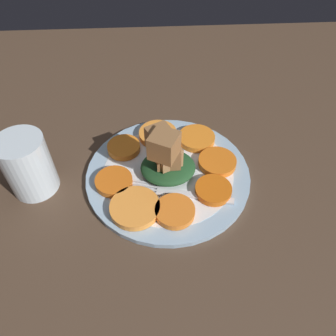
{
  "coord_description": "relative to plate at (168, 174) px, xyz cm",
  "views": [
    {
      "loc": [
        -2.3,
        -38.55,
        46.69
      ],
      "look_at": [
        0.0,
        0.0,
        4.1
      ],
      "focal_mm": 35.0,
      "sensor_mm": 36.0,
      "label": 1
    }
  ],
  "objects": [
    {
      "name": "carrot_slice_2",
      "position": [
        -9.42,
        -2.18,
        1.18
      ],
      "size": [
        6.4,
        6.4,
        1.2
      ],
      "primitive_type": "cylinder",
      "color": "orange",
      "rests_on": "plate"
    },
    {
      "name": "plate",
      "position": [
        0.0,
        0.0,
        0.0
      ],
      "size": [
        29.09,
        29.09,
        1.05
      ],
      "color": "#99B7D1",
      "rests_on": "table_slab"
    },
    {
      "name": "water_glass",
      "position": [
        -23.1,
        -0.91,
        4.82
      ],
      "size": [
        7.86,
        7.86,
        10.68
      ],
      "color": "silver",
      "rests_on": "table_slab"
    },
    {
      "name": "carrot_slice_4",
      "position": [
        0.55,
        -8.94,
        1.18
      ],
      "size": [
        6.43,
        6.43,
        1.2
      ],
      "primitive_type": "cylinder",
      "color": "orange",
      "rests_on": "plate"
    },
    {
      "name": "carrot_slice_5",
      "position": [
        7.3,
        -5.05,
        1.18
      ],
      "size": [
        6.16,
        6.16,
        1.2
      ],
      "primitive_type": "cylinder",
      "color": "#D35E11",
      "rests_on": "plate"
    },
    {
      "name": "table_slab",
      "position": [
        0.0,
        0.0,
        -1.52
      ],
      "size": [
        120.0,
        120.0,
        2.0
      ],
      "primitive_type": "cube",
      "color": "#4C3828",
      "rests_on": "ground"
    },
    {
      "name": "center_pile",
      "position": [
        -0.19,
        -0.32,
        4.57
      ],
      "size": [
        9.65,
        9.22,
        10.57
      ],
      "color": "#1E4723",
      "rests_on": "plate"
    },
    {
      "name": "carrot_slice_1",
      "position": [
        -7.97,
        6.1,
        1.18
      ],
      "size": [
        6.17,
        6.17,
        1.2
      ],
      "primitive_type": "cylinder",
      "color": "orange",
      "rests_on": "plate"
    },
    {
      "name": "carrot_slice_0",
      "position": [
        -1.42,
        9.4,
        1.18
      ],
      "size": [
        7.41,
        7.41,
        1.2
      ],
      "primitive_type": "cylinder",
      "color": "orange",
      "rests_on": "plate"
    },
    {
      "name": "carrot_slice_7",
      "position": [
        6.02,
        7.79,
        1.18
      ],
      "size": [
        7.04,
        7.04,
        1.2
      ],
      "primitive_type": "cylinder",
      "color": "orange",
      "rests_on": "plate"
    },
    {
      "name": "carrot_slice_6",
      "position": [
        8.99,
        1.31,
        1.18
      ],
      "size": [
        6.84,
        6.84,
        1.2
      ],
      "primitive_type": "cylinder",
      "color": "orange",
      "rests_on": "plate"
    },
    {
      "name": "fork",
      "position": [
        1.54,
        -5.01,
        0.78
      ],
      "size": [
        17.34,
        6.14,
        0.4
      ],
      "rotation": [
        0.0,
        0.0,
        -0.26
      ],
      "color": "silver",
      "rests_on": "plate"
    },
    {
      "name": "carrot_slice_3",
      "position": [
        -5.77,
        -7.88,
        1.18
      ],
      "size": [
        8.11,
        8.11,
        1.2
      ],
      "primitive_type": "cylinder",
      "color": "#F99438",
      "rests_on": "plate"
    }
  ]
}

